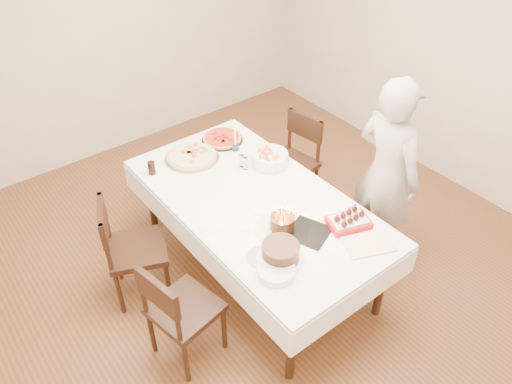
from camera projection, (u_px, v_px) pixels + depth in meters
floor at (270, 264)px, 4.26m from camera, size 5.00×5.00×0.00m
wall_back at (114, 25)px, 4.97m from camera, size 4.50×0.04×2.70m
wall_right at (465, 49)px, 4.51m from camera, size 0.04×5.00×2.70m
dining_table at (256, 235)px, 4.00m from camera, size 1.66×2.36×0.75m
chair_right_savory at (290, 165)px, 4.63m from camera, size 0.53×0.53×0.91m
chair_left_savory at (138, 249)px, 3.76m from camera, size 0.61×0.61×0.91m
chair_left_dessert at (185, 309)px, 3.34m from camera, size 0.53×0.53×0.89m
person at (386, 175)px, 3.89m from camera, size 0.40×0.61×1.65m
pizza_white at (192, 157)px, 4.18m from camera, size 0.56×0.56×0.04m
pizza_pepperoni at (222, 138)px, 4.40m from camera, size 0.48×0.48×0.04m
red_placemat at (272, 163)px, 4.14m from camera, size 0.29×0.29×0.01m
pasta_bowl at (270, 158)px, 4.10m from camera, size 0.38×0.38×0.10m
taper_candle at (235, 135)px, 4.20m from camera, size 0.08×0.08×0.30m
shaker_pair at (245, 163)px, 4.04m from camera, size 0.10×0.10×0.11m
cola_glass at (152, 168)px, 3.99m from camera, size 0.07×0.07×0.11m
layer_cake at (281, 252)px, 3.24m from camera, size 0.38×0.38×0.13m
cake_board at (309, 233)px, 3.48m from camera, size 0.35×0.35×0.01m
birthday_cake at (283, 219)px, 3.45m from camera, size 0.19×0.19×0.16m
strawberry_box at (349, 221)px, 3.52m from camera, size 0.34×0.28×0.07m
box_lid at (368, 245)px, 3.39m from camera, size 0.39×0.33×0.03m
plate_stack at (276, 271)px, 3.17m from camera, size 0.31×0.31×0.05m
china_plate at (263, 257)px, 3.29m from camera, size 0.27×0.27×0.01m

